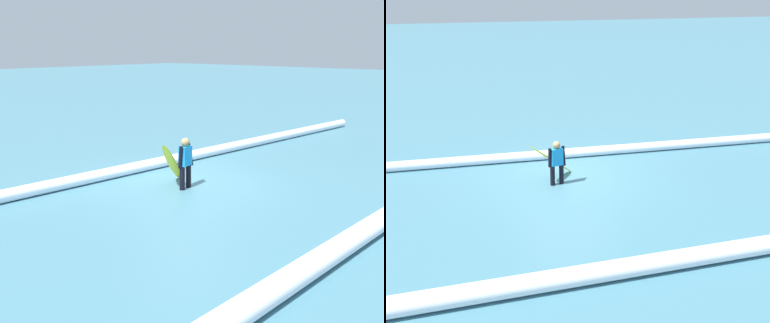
# 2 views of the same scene
# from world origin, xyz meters

# --- Properties ---
(ground_plane) EXTENTS (131.67, 131.67, 0.00)m
(ground_plane) POSITION_xyz_m (0.00, 0.00, 0.00)
(ground_plane) COLOR teal
(surfer) EXTENTS (0.52, 0.26, 1.33)m
(surfer) POSITION_xyz_m (0.39, 0.34, 0.74)
(surfer) COLOR black
(surfer) RESTS_ON ground_plane
(surfboard) EXTENTS (1.57, 1.07, 1.30)m
(surfboard) POSITION_xyz_m (0.46, -0.09, 0.63)
(surfboard) COLOR yellow
(surfboard) RESTS_ON ground_plane
(wave_crest_foreground) EXTENTS (25.85, 1.72, 0.32)m
(wave_crest_foreground) POSITION_xyz_m (1.23, -1.86, 0.16)
(wave_crest_foreground) COLOR white
(wave_crest_foreground) RESTS_ON ground_plane
(wave_crest_midground) EXTENTS (17.44, 0.50, 0.41)m
(wave_crest_midground) POSITION_xyz_m (-0.33, 5.23, 0.20)
(wave_crest_midground) COLOR white
(wave_crest_midground) RESTS_ON ground_plane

